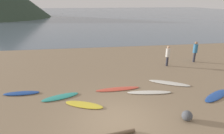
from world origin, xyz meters
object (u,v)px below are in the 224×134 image
object	(u,v)px
surfboard_3	(118,89)
beach_rock_near	(187,116)
surfboard_1	(60,97)
surfboard_5	(169,83)
surfboard_2	(84,105)
person_0	(168,54)
person_1	(195,50)
surfboard_0	(22,93)
driftwood_log	(118,134)
surfboard_6	(217,96)
surfboard_4	(149,92)

from	to	relation	value
surfboard_3	beach_rock_near	size ratio (longest dim) A/B	5.60
surfboard_1	surfboard_3	world-z (taller)	surfboard_1
surfboard_5	beach_rock_near	distance (m)	3.86
surfboard_1	surfboard_3	bearing A→B (deg)	-10.32
surfboard_2	person_0	xyz separation A→B (m)	(6.51, 5.09, 0.90)
surfboard_3	person_1	xyz separation A→B (m)	(7.19, 4.20, 0.98)
surfboard_1	person_1	world-z (taller)	person_1
surfboard_2	person_0	size ratio (longest dim) A/B	1.24
surfboard_0	beach_rock_near	bearing A→B (deg)	-24.51
surfboard_5	surfboard_0	bearing A→B (deg)	-150.52
surfboard_2	surfboard_5	bearing A→B (deg)	43.94
surfboard_3	person_1	distance (m)	8.38
surfboard_2	surfboard_5	size ratio (longest dim) A/B	0.80
surfboard_3	driftwood_log	size ratio (longest dim) A/B	1.90
surfboard_3	surfboard_5	bearing A→B (deg)	3.31
surfboard_6	surfboard_2	bearing A→B (deg)	148.95
surfboard_1	surfboard_2	size ratio (longest dim) A/B	0.98
surfboard_0	surfboard_3	distance (m)	5.37
surfboard_1	driftwood_log	xyz separation A→B (m)	(2.52, -3.42, 0.04)
surfboard_5	person_1	bearing A→B (deg)	73.56
driftwood_log	surfboard_2	bearing A→B (deg)	117.90
surfboard_5	driftwood_log	distance (m)	5.84
driftwood_log	person_0	bearing A→B (deg)	55.19
surfboard_0	surfboard_6	world-z (taller)	surfboard_0
surfboard_4	driftwood_log	distance (m)	4.00
surfboard_4	surfboard_6	bearing A→B (deg)	-7.80
surfboard_1	surfboard_3	distance (m)	3.24
surfboard_0	surfboard_5	distance (m)	8.67
surfboard_3	surfboard_6	world-z (taller)	surfboard_6
beach_rock_near	person_1	bearing A→B (deg)	57.89
surfboard_2	surfboard_4	distance (m)	3.72
person_1	surfboard_1	bearing A→B (deg)	-129.15
surfboard_4	person_0	xyz separation A→B (m)	(2.88, 4.27, 0.91)
surfboard_1	driftwood_log	size ratio (longest dim) A/B	1.44
person_0	person_1	size ratio (longest dim) A/B	0.93
person_1	surfboard_5	bearing A→B (deg)	-108.74
surfboard_0	surfboard_2	bearing A→B (deg)	-26.52
surfboard_3	driftwood_log	distance (m)	3.99
surfboard_2	person_1	world-z (taller)	person_1
person_0	driftwood_log	xyz separation A→B (m)	(-5.23, -7.51, -0.86)
surfboard_2	surfboard_3	size ratio (longest dim) A/B	0.78
surfboard_1	surfboard_6	xyz separation A→B (m)	(8.34, -1.09, -0.00)
driftwood_log	surfboard_0	bearing A→B (deg)	138.34
surfboard_2	surfboard_3	xyz separation A→B (m)	(1.96, 1.50, -0.01)
surfboard_5	surfboard_6	size ratio (longest dim) A/B	1.10
person_0	beach_rock_near	bearing A→B (deg)	33.86
surfboard_4	beach_rock_near	size ratio (longest dim) A/B	5.43
surfboard_0	person_1	world-z (taller)	person_1
surfboard_6	person_1	world-z (taller)	person_1
person_1	surfboard_2	bearing A→B (deg)	-121.59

